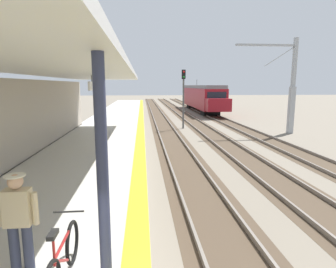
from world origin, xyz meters
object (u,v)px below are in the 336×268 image
(approaching_train, at_px, (202,97))
(bicycle_beside_commuter, at_px, (63,261))
(rail_signal_post, at_px, (183,93))
(catenary_pylon_far_side, at_px, (289,88))
(commuter_person, at_px, (19,221))

(approaching_train, distance_m, bicycle_beside_commuter, 39.25)
(rail_signal_post, height_order, catenary_pylon_far_side, catenary_pylon_far_side)
(commuter_person, height_order, rail_signal_post, rail_signal_post)
(approaching_train, xyz_separation_m, bicycle_beside_commuter, (-10.01, -37.94, -0.88))
(bicycle_beside_commuter, bearing_deg, catenary_pylon_far_side, 54.42)
(bicycle_beside_commuter, height_order, rail_signal_post, rail_signal_post)
(commuter_person, xyz_separation_m, catenary_pylon_far_side, (13.50, 17.72, 1.76))
(commuter_person, distance_m, rail_signal_post, 21.82)
(rail_signal_post, distance_m, catenary_pylon_far_side, 8.66)
(bicycle_beside_commuter, bearing_deg, approaching_train, 75.22)
(commuter_person, height_order, bicycle_beside_commuter, commuter_person)
(approaching_train, xyz_separation_m, catenary_pylon_far_side, (2.82, -20.00, 1.43))
(commuter_person, bearing_deg, rail_signal_post, 75.30)
(approaching_train, height_order, commuter_person, approaching_train)
(approaching_train, xyz_separation_m, rail_signal_post, (-5.15, -16.65, 1.02))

